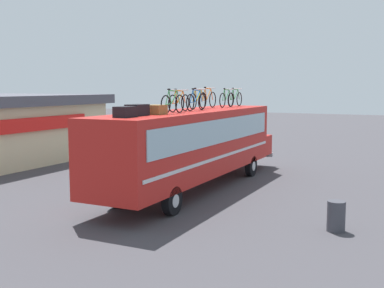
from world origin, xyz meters
The scene contains 13 objects.
ground_plane centered at (0.00, 0.00, 0.00)m, with size 120.00×120.00×0.00m, color #423F44.
bus centered at (0.25, 0.00, 1.93)m, with size 13.39×2.53×3.26m.
luggage_bag_1 centered at (-4.86, -0.09, 3.43)m, with size 0.69×0.48×0.34m, color black.
luggage_bag_2 centered at (-3.95, 0.06, 3.45)m, with size 0.75×0.51×0.37m, color black.
luggage_bag_3 centered at (-3.05, -0.14, 3.43)m, with size 0.63×0.55×0.33m, color olive.
rooftop_bicycle_1 centered at (-2.31, -0.38, 3.63)m, with size 1.70×0.44×0.89m.
rooftop_bicycle_2 centered at (-1.18, -0.03, 3.63)m, with size 1.67×0.44×0.88m.
rooftop_bicycle_3 centered at (-0.06, -0.20, 3.64)m, with size 1.74×0.44×0.90m.
rooftop_bicycle_4 centered at (1.17, 0.31, 3.64)m, with size 1.68×0.44×0.91m.
rooftop_bicycle_5 centered at (2.38, 0.40, 3.66)m, with size 1.79×0.44×0.96m.
rooftop_bicycle_6 centered at (3.48, -0.06, 3.64)m, with size 1.66×0.44×0.90m.
rooftop_bicycle_7 centered at (4.64, -0.04, 3.64)m, with size 1.79×0.44×0.91m.
trash_bin centered at (-3.15, -6.25, 0.45)m, with size 0.53×0.53×0.90m, color #3F3F47.
Camera 1 is at (-17.26, -8.53, 4.19)m, focal length 44.91 mm.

